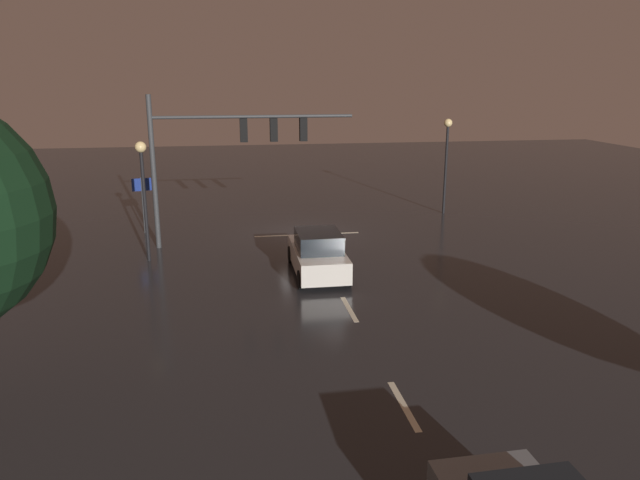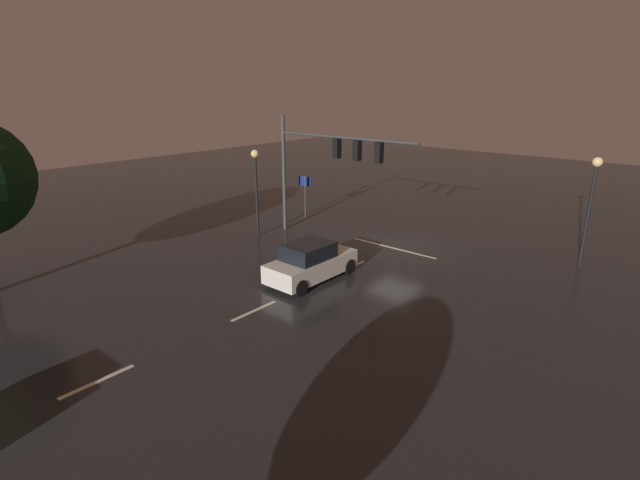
# 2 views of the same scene
# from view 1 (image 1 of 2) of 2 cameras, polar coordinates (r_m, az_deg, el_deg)

# --- Properties ---
(ground_plane) EXTENTS (80.00, 80.00, 0.00)m
(ground_plane) POSITION_cam_1_polar(r_m,az_deg,el_deg) (29.00, -1.30, 0.66)
(ground_plane) COLOR #232326
(traffic_signal_assembly) EXTENTS (8.72, 0.47, 6.58)m
(traffic_signal_assembly) POSITION_cam_1_polar(r_m,az_deg,el_deg) (26.48, -8.71, 9.11)
(traffic_signal_assembly) COLOR #383A3D
(traffic_signal_assembly) RESTS_ON ground_plane
(lane_dash_far) EXTENTS (0.16, 2.20, 0.01)m
(lane_dash_far) POSITION_cam_1_polar(r_m,az_deg,el_deg) (25.18, -0.03, -1.57)
(lane_dash_far) COLOR beige
(lane_dash_far) RESTS_ON ground_plane
(lane_dash_mid) EXTENTS (0.16, 2.20, 0.01)m
(lane_dash_mid) POSITION_cam_1_polar(r_m,az_deg,el_deg) (19.61, 2.80, -6.55)
(lane_dash_mid) COLOR beige
(lane_dash_mid) RESTS_ON ground_plane
(lane_dash_near) EXTENTS (0.16, 2.20, 0.01)m
(lane_dash_near) POSITION_cam_1_polar(r_m,az_deg,el_deg) (14.38, 7.93, -15.24)
(lane_dash_near) COLOR beige
(lane_dash_near) RESTS_ON ground_plane
(stop_bar) EXTENTS (5.00, 0.16, 0.01)m
(stop_bar) POSITION_cam_1_polar(r_m,az_deg,el_deg) (28.72, -1.22, 0.53)
(stop_bar) COLOR beige
(stop_bar) RESTS_ON ground_plane
(car_approaching) EXTENTS (1.92, 4.38, 1.70)m
(car_approaching) POSITION_cam_1_polar(r_m,az_deg,el_deg) (22.73, -0.21, -1.34)
(car_approaching) COLOR silver
(car_approaching) RESTS_ON ground_plane
(street_lamp_left_kerb) EXTENTS (0.44, 0.44, 5.14)m
(street_lamp_left_kerb) POSITION_cam_1_polar(r_m,az_deg,el_deg) (33.42, 11.92, 8.52)
(street_lamp_left_kerb) COLOR black
(street_lamp_left_kerb) RESTS_ON ground_plane
(street_lamp_right_kerb) EXTENTS (0.44, 0.44, 4.85)m
(street_lamp_right_kerb) POSITION_cam_1_polar(r_m,az_deg,el_deg) (24.86, -16.42, 5.65)
(street_lamp_right_kerb) COLOR black
(street_lamp_right_kerb) RESTS_ON ground_plane
(route_sign) EXTENTS (0.89, 0.25, 2.71)m
(route_sign) POSITION_cam_1_polar(r_m,az_deg,el_deg) (29.81, -16.48, 4.29)
(route_sign) COLOR #383A3D
(route_sign) RESTS_ON ground_plane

